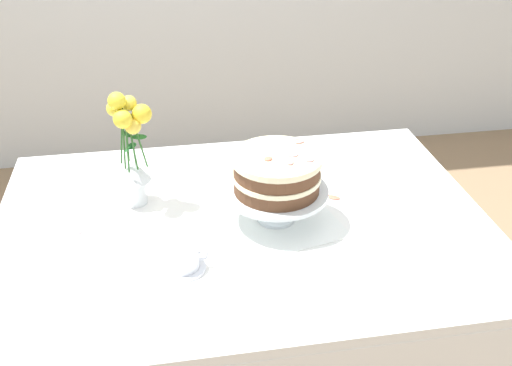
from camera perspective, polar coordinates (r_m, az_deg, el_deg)
name	(u,v)px	position (r m, az deg, el deg)	size (l,w,h in m)	color
dining_table	(245,251)	(1.71, -1.10, -6.63)	(1.40, 1.00, 0.74)	white
linen_napkin	(276,219)	(1.68, 1.94, -3.51)	(0.32, 0.32, 0.00)	white
cake_stand	(276,195)	(1.64, 1.98, -1.14)	(0.29, 0.29, 0.10)	silver
layer_cake	(277,172)	(1.60, 2.03, 1.03)	(0.25, 0.25, 0.11)	brown
flower_vase	(131,151)	(1.71, -12.04, 3.07)	(0.12, 0.11, 0.35)	silver
teacup	(184,260)	(1.49, -7.04, -7.42)	(0.12, 0.11, 0.06)	white
loose_petal_0	(302,176)	(1.90, 4.52, 0.70)	(0.04, 0.02, 0.01)	yellow
loose_petal_1	(333,197)	(1.79, 7.50, -1.38)	(0.04, 0.02, 0.00)	#E56B51
loose_petal_2	(78,232)	(1.70, -16.85, -4.52)	(0.03, 0.02, 0.00)	pink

